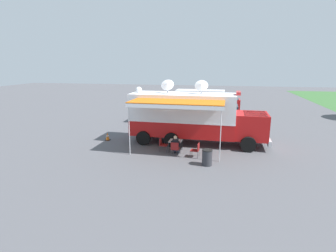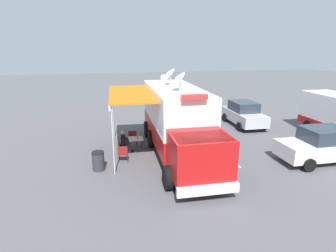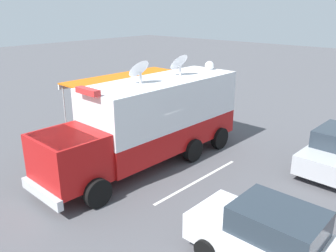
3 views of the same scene
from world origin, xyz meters
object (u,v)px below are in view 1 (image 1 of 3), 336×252
at_px(car_far_corner, 228,114).
at_px(folding_table, 176,141).
at_px(folding_chair_beside_table, 162,144).
at_px(car_behind_truck, 154,113).
at_px(command_truck, 193,116).
at_px(trash_bin, 207,157).
at_px(water_bottle, 177,139).
at_px(folding_chair_at_table, 175,148).
at_px(folding_chair_spare_by_truck, 196,149).
at_px(support_truck, 205,102).
at_px(traffic_cone, 108,136).
at_px(seated_responder, 176,145).

bearing_deg(car_far_corner, folding_table, -21.66).
bearing_deg(folding_chair_beside_table, car_behind_truck, -162.79).
xyz_separation_m(command_truck, trash_bin, (4.09, 1.21, -1.49)).
height_order(command_truck, folding_table, command_truck).
xyz_separation_m(water_bottle, trash_bin, (2.07, 2.05, -0.38)).
distance_m(water_bottle, folding_chair_at_table, 0.94).
bearing_deg(folding_chair_spare_by_truck, car_behind_truck, -151.94).
xyz_separation_m(trash_bin, car_behind_truck, (-10.30, -5.56, 0.42)).
bearing_deg(folding_table, support_truck, 175.12).
height_order(traffic_cone, car_far_corner, car_far_corner).
distance_m(folding_table, seated_responder, 0.62).
height_order(folding_chair_beside_table, seated_responder, seated_responder).
bearing_deg(trash_bin, folding_chair_beside_table, -122.58).
bearing_deg(seated_responder, folding_chair_spare_by_truck, 81.55).
relative_size(folding_chair_beside_table, seated_responder, 0.70).
xyz_separation_m(command_truck, folding_chair_beside_table, (2.20, -1.74, -1.43)).
distance_m(folding_chair_at_table, folding_chair_spare_by_truck, 1.30).
bearing_deg(seated_responder, support_truck, 175.79).
height_order(folding_chair_spare_by_truck, car_behind_truck, car_behind_truck).
distance_m(trash_bin, traffic_cone, 8.25).
height_order(seated_responder, trash_bin, seated_responder).
height_order(command_truck, folding_chair_at_table, command_truck).
bearing_deg(car_far_corner, traffic_cone, -50.53).
xyz_separation_m(folding_chair_beside_table, trash_bin, (1.89, 2.95, -0.06)).
relative_size(water_bottle, seated_responder, 0.18).
xyz_separation_m(water_bottle, seated_responder, (0.69, 0.05, -0.18)).
bearing_deg(trash_bin, folding_chair_at_table, -120.69).
height_order(folding_chair_at_table, traffic_cone, folding_chair_at_table).
bearing_deg(trash_bin, support_truck, -176.11).
height_order(trash_bin, car_behind_truck, car_behind_truck).
height_order(folding_chair_at_table, car_behind_truck, car_behind_truck).
distance_m(water_bottle, support_truck, 12.80).
xyz_separation_m(trash_bin, traffic_cone, (-3.57, -7.44, -0.18)).
xyz_separation_m(seated_responder, trash_bin, (1.38, 2.00, -0.20)).
xyz_separation_m(folding_chair_beside_table, car_behind_truck, (-8.42, -2.61, 0.37)).
bearing_deg(command_truck, folding_chair_spare_by_truck, 10.00).
bearing_deg(folding_table, trash_bin, 46.61).
distance_m(folding_table, traffic_cone, 5.58).
height_order(trash_bin, support_truck, support_truck).
xyz_separation_m(folding_table, folding_chair_beside_table, (0.10, -0.85, -0.16)).
relative_size(folding_chair_beside_table, car_far_corner, 0.21).
bearing_deg(car_behind_truck, support_truck, 134.72).
relative_size(folding_table, trash_bin, 0.90).
bearing_deg(car_far_corner, folding_chair_beside_table, -25.97).
xyz_separation_m(folding_chair_spare_by_truck, car_far_corner, (-9.69, 2.12, 0.37)).
distance_m(command_truck, support_truck, 10.74).
xyz_separation_m(command_truck, water_bottle, (2.02, -0.84, -1.11)).
xyz_separation_m(folding_chair_at_table, traffic_cone, (-2.39, -5.44, -0.23)).
relative_size(seated_responder, car_behind_truck, 0.29).
bearing_deg(car_behind_truck, folding_chair_spare_by_truck, 28.06).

